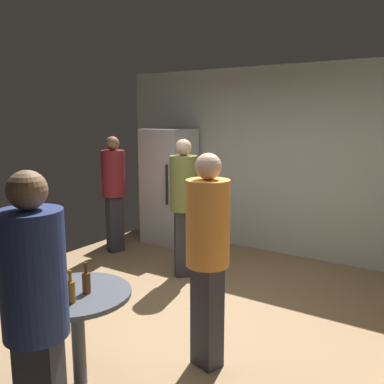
# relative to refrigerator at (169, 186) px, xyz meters

# --- Properties ---
(ground_plane) EXTENTS (5.20, 5.20, 0.10)m
(ground_plane) POSITION_rel_refrigerator_xyz_m (1.69, -2.20, -0.95)
(ground_plane) COLOR #9E7C56
(wall_back) EXTENTS (5.32, 0.06, 2.70)m
(wall_back) POSITION_rel_refrigerator_xyz_m (1.69, 0.43, 0.45)
(wall_back) COLOR beige
(wall_back) RESTS_ON ground_plane
(refrigerator) EXTENTS (0.70, 0.68, 1.80)m
(refrigerator) POSITION_rel_refrigerator_xyz_m (0.00, 0.00, 0.00)
(refrigerator) COLOR silver
(refrigerator) RESTS_ON ground_plane
(foreground_table) EXTENTS (0.80, 0.80, 0.73)m
(foreground_table) POSITION_rel_refrigerator_xyz_m (1.64, -3.36, -0.27)
(foreground_table) COLOR #4C515B
(foreground_table) RESTS_ON ground_plane
(beer_bottle_amber) EXTENTS (0.06, 0.06, 0.23)m
(beer_bottle_amber) POSITION_rel_refrigerator_xyz_m (1.75, -3.50, -0.08)
(beer_bottle_amber) COLOR #8C5919
(beer_bottle_amber) RESTS_ON foreground_table
(beer_bottle_brown) EXTENTS (0.06, 0.06, 0.23)m
(beer_bottle_brown) POSITION_rel_refrigerator_xyz_m (1.71, -3.33, -0.08)
(beer_bottle_brown) COLOR #593314
(beer_bottle_brown) RESTS_ON foreground_table
(plastic_cup_white) EXTENTS (0.08, 0.08, 0.11)m
(plastic_cup_white) POSITION_rel_refrigerator_xyz_m (1.54, -3.43, -0.11)
(plastic_cup_white) COLOR white
(plastic_cup_white) RESTS_ON foreground_table
(person_in_olive_shirt) EXTENTS (0.48, 0.48, 1.72)m
(person_in_olive_shirt) POSITION_rel_refrigerator_xyz_m (1.05, -1.12, 0.11)
(person_in_olive_shirt) COLOR #2D2D38
(person_in_olive_shirt) RESTS_ON ground_plane
(person_in_maroon_shirt) EXTENTS (0.45, 0.45, 1.71)m
(person_in_maroon_shirt) POSITION_rel_refrigerator_xyz_m (-0.36, -0.87, 0.10)
(person_in_maroon_shirt) COLOR #2D2D38
(person_in_maroon_shirt) RESTS_ON ground_plane
(person_in_orange_shirt) EXTENTS (0.42, 0.42, 1.73)m
(person_in_orange_shirt) POSITION_rel_refrigerator_xyz_m (2.31, -2.62, 0.11)
(person_in_orange_shirt) COLOR #2D2D38
(person_in_orange_shirt) RESTS_ON ground_plane
(person_in_navy_shirt) EXTENTS (0.45, 0.45, 1.73)m
(person_in_navy_shirt) POSITION_rel_refrigerator_xyz_m (2.11, -4.03, 0.12)
(person_in_navy_shirt) COLOR #2D2D38
(person_in_navy_shirt) RESTS_ON ground_plane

